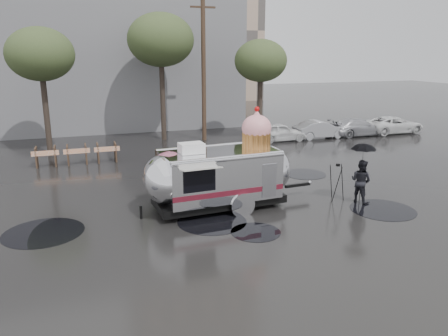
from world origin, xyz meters
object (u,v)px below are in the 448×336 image
object	(u,v)px
tripod	(337,179)
person_left	(170,187)
airstream_trailer	(221,173)
person_right	(361,181)

from	to	relation	value
tripod	person_left	bearing A→B (deg)	174.02
airstream_trailer	tripod	distance (m)	4.61
person_left	person_right	size ratio (longest dim) A/B	1.12
person_left	person_right	world-z (taller)	person_left
airstream_trailer	tripod	xyz separation A→B (m)	(4.54, -0.66, -0.46)
tripod	person_right	bearing A→B (deg)	-33.41
airstream_trailer	person_right	bearing A→B (deg)	-16.15
airstream_trailer	person_left	bearing A→B (deg)	173.71
airstream_trailer	person_left	distance (m)	1.94
person_left	person_right	bearing A→B (deg)	-14.07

